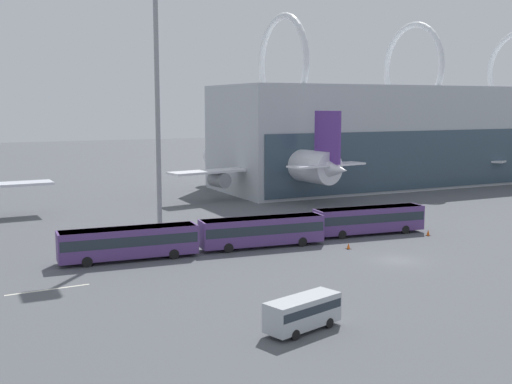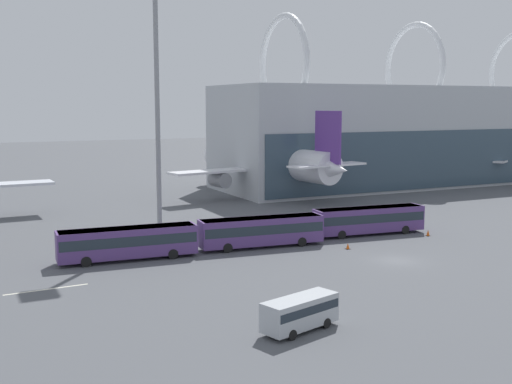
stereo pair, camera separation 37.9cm
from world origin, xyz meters
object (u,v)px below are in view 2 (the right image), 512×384
(airliner_at_gate_far, at_px, (271,162))
(shuttle_bus_2, at_px, (369,219))
(floodlight_mast, at_px, (156,51))
(shuttle_bus_1, at_px, (261,230))
(traffic_cone_1, at_px, (428,233))
(traffic_cone_0, at_px, (348,246))
(shuttle_bus_0, at_px, (128,241))
(service_van_foreground, at_px, (300,311))

(airliner_at_gate_far, bearing_deg, shuttle_bus_2, 162.79)
(shuttle_bus_2, relative_size, floodlight_mast, 0.43)
(shuttle_bus_1, bearing_deg, shuttle_bus_2, 7.54)
(traffic_cone_1, bearing_deg, shuttle_bus_2, 147.77)
(floodlight_mast, xyz_separation_m, traffic_cone_0, (15.20, -16.90, -20.81))
(shuttle_bus_2, height_order, floodlight_mast, floodlight_mast)
(shuttle_bus_0, xyz_separation_m, traffic_cone_0, (21.99, -5.30, -1.57))
(airliner_at_gate_far, distance_m, traffic_cone_1, 38.52)
(airliner_at_gate_far, distance_m, traffic_cone_0, 41.73)
(shuttle_bus_1, bearing_deg, traffic_cone_0, -26.10)
(shuttle_bus_2, bearing_deg, floodlight_mast, 157.51)
(service_van_foreground, bearing_deg, shuttle_bus_1, 53.04)
(shuttle_bus_1, bearing_deg, traffic_cone_1, -3.38)
(shuttle_bus_1, bearing_deg, airliner_at_gate_far, 66.93)
(floodlight_mast, bearing_deg, shuttle_bus_0, -120.36)
(shuttle_bus_2, xyz_separation_m, traffic_cone_1, (5.72, -3.61, -1.52))
(floodlight_mast, bearing_deg, airliner_at_gate_far, 40.95)
(airliner_at_gate_far, xyz_separation_m, traffic_cone_1, (0.93, -38.16, -5.17))
(shuttle_bus_1, relative_size, shuttle_bus_2, 1.00)
(traffic_cone_0, relative_size, traffic_cone_1, 0.86)
(shuttle_bus_2, xyz_separation_m, floodlight_mast, (-21.64, 11.61, 19.24))
(airliner_at_gate_far, relative_size, traffic_cone_1, 51.09)
(shuttle_bus_1, relative_size, service_van_foreground, 2.25)
(service_van_foreground, bearing_deg, traffic_cone_1, 19.16)
(traffic_cone_1, bearing_deg, shuttle_bus_0, 173.96)
(traffic_cone_0, bearing_deg, shuttle_bus_1, 148.52)
(shuttle_bus_0, height_order, floodlight_mast, floodlight_mast)
(floodlight_mast, height_order, traffic_cone_0, floodlight_mast)
(shuttle_bus_2, bearing_deg, shuttle_bus_1, -172.13)
(service_van_foreground, xyz_separation_m, traffic_cone_1, (28.78, 20.73, -0.98))
(service_van_foreground, distance_m, floodlight_mast, 41.05)
(shuttle_bus_1, relative_size, floodlight_mast, 0.43)
(airliner_at_gate_far, xyz_separation_m, shuttle_bus_0, (-33.23, -34.54, -3.65))
(shuttle_bus_2, xyz_separation_m, service_van_foreground, (-23.06, -24.33, -0.54))
(floodlight_mast, height_order, traffic_cone_1, floodlight_mast)
(shuttle_bus_0, bearing_deg, traffic_cone_1, -2.05)
(shuttle_bus_1, xyz_separation_m, floodlight_mast, (-7.42, 12.14, 19.24))
(floodlight_mast, relative_size, traffic_cone_1, 42.81)
(service_van_foreground, bearing_deg, traffic_cone_0, 32.30)
(shuttle_bus_2, distance_m, traffic_cone_1, 6.94)
(service_van_foreground, bearing_deg, floodlight_mast, 71.15)
(shuttle_bus_0, bearing_deg, service_van_foreground, -73.54)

